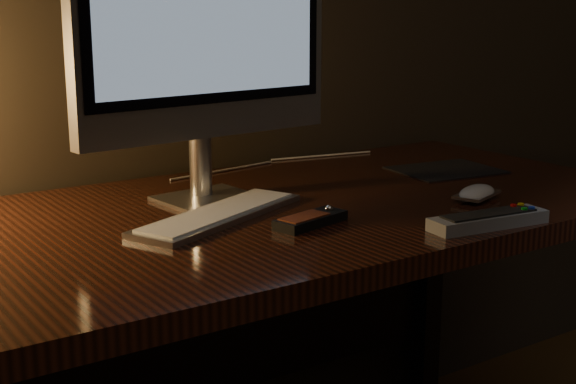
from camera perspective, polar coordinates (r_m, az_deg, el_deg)
desk at (r=1.59m, az=-3.05°, el=-5.12°), size 1.60×0.75×0.75m
monitor at (r=1.51m, az=-5.84°, el=11.93°), size 0.55×0.18×0.57m
keyboard at (r=1.43m, az=-4.94°, el=-1.58°), size 0.39×0.25×0.01m
mousepad at (r=1.87m, az=11.17°, el=1.55°), size 0.25×0.21×0.00m
mouse at (r=1.60m, az=13.27°, el=-0.21°), size 0.12×0.09×0.02m
media_remote at (r=1.38m, az=1.63°, el=-1.96°), size 0.15×0.08×0.03m
tv_remote at (r=1.41m, az=14.06°, el=-1.92°), size 0.23×0.08×0.03m
cable at (r=1.90m, az=-0.78°, el=2.04°), size 0.57×0.03×0.00m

